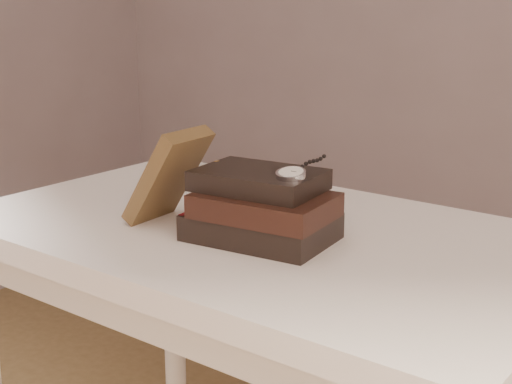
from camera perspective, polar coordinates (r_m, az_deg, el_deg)
The scene contains 5 objects.
table at distance 1.27m, azimuth 0.34°, elevation -6.61°, with size 1.00×0.60×0.75m.
book_stack at distance 1.16m, azimuth 0.44°, elevation -1.25°, with size 0.24×0.17×0.11m.
journal at distance 1.24m, azimuth -6.70°, elevation 1.25°, with size 0.03×0.11×0.18m, color #3E2C18.
pocket_watch at distance 1.11m, azimuth 2.84°, elevation 1.49°, with size 0.05×0.15×0.02m.
eyeglasses at distance 1.25m, azimuth -0.94°, elevation 0.56°, with size 0.10×0.12×0.04m.
Camera 1 is at (0.71, -0.59, 1.13)m, focal length 52.46 mm.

